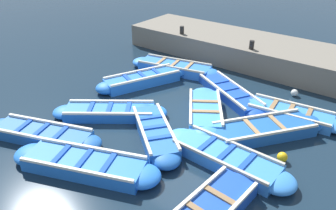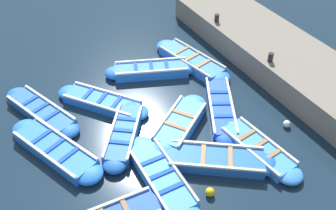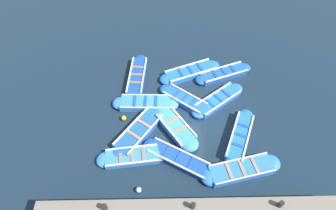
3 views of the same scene
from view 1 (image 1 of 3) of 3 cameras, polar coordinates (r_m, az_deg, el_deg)
The scene contains 17 objects.
ground_plane at distance 10.35m, azimuth 1.73°, elevation -3.06°, with size 120.00×120.00×0.00m, color #162838.
boat_centre at distance 10.06m, azimuth 16.32°, elevation -4.21°, with size 3.72×3.09×0.42m.
boat_outer_left at distance 9.58m, azimuth -2.33°, elevation -4.74°, with size 2.70×3.18×0.41m.
boat_outer_right at distance 8.65m, azimuth -14.29°, elevation -10.01°, with size 2.31×4.06×0.41m.
boat_near_quay at distance 8.74m, azimuth 9.97°, elevation -9.04°, with size 1.08×3.77×0.40m.
boat_end_of_row at distance 12.76m, azimuth -4.49°, elevation 4.42°, with size 3.74×2.20×0.46m.
boat_mid_row at distance 10.74m, azimuth -10.08°, elevation -1.24°, with size 2.87×3.46×0.39m.
boat_far_corner at distance 13.88m, azimuth 1.15°, elevation 6.52°, with size 1.73×4.04×0.42m.
boat_drifting at distance 12.02m, azimuth 10.65°, elevation 2.10°, with size 2.57×3.76×0.36m.
boat_broadside at distance 11.21m, azimuth 20.44°, elevation -1.43°, with size 1.22×3.53×0.37m.
boat_inner_gap at distance 10.17m, azimuth -21.07°, elevation -4.81°, with size 2.04×3.79×0.38m.
boat_alongside at distance 10.59m, azimuth 6.45°, elevation -1.19°, with size 3.26×2.60×0.46m.
quay_wall at distance 15.20m, azimuth 15.93°, elevation 8.74°, with size 3.06×12.69×1.01m.
bollard_mid_north at distance 13.94m, azimuth 14.37°, elevation 10.11°, with size 0.20×0.20×0.35m, color black.
bollard_mid_south at distance 15.55m, azimuth 2.44°, elevation 12.91°, with size 0.20×0.20×0.35m, color black.
buoy_orange_near at distance 12.73m, azimuth 21.17°, elevation 2.00°, with size 0.26×0.26×0.26m, color silver.
buoy_yellow_far at distance 9.19m, azimuth 19.28°, elevation -8.56°, with size 0.27×0.27×0.27m, color #EAB214.
Camera 1 is at (-7.15, -5.08, 5.50)m, focal length 35.00 mm.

